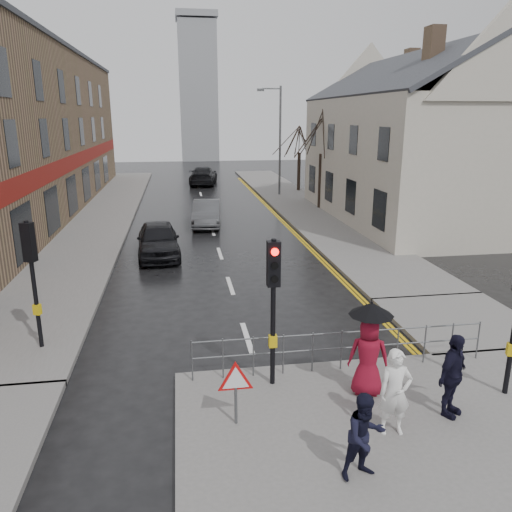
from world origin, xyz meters
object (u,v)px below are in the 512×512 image
object	(u,v)px
pedestrian_b	(365,436)
car_mid	(207,213)
pedestrian_with_umbrella	(369,346)
pedestrian_d	(452,375)
pedestrian_a	(395,392)
car_parked	(158,239)

from	to	relation	value
pedestrian_b	car_mid	size ratio (longest dim) A/B	0.36
pedestrian_with_umbrella	pedestrian_d	bearing A→B (deg)	-37.00
pedestrian_a	car_parked	distance (m)	14.78
pedestrian_d	car_parked	distance (m)	14.94
pedestrian_with_umbrella	car_mid	xyz separation A→B (m)	(-2.38, 18.61, -0.57)
pedestrian_d	car_mid	distance (m)	20.00
pedestrian_d	pedestrian_with_umbrella	bearing A→B (deg)	107.70
pedestrian_with_umbrella	pedestrian_d	xyz separation A→B (m)	(1.37, -1.03, -0.26)
pedestrian_d	car_mid	xyz separation A→B (m)	(-3.75, 19.64, -0.31)
car_parked	pedestrian_a	bearing A→B (deg)	-74.23
pedestrian_with_umbrella	pedestrian_a	bearing A→B (deg)	-90.64
pedestrian_a	pedestrian_d	distance (m)	1.44
pedestrian_a	car_parked	bearing A→B (deg)	115.10
pedestrian_a	pedestrian_d	world-z (taller)	pedestrian_d
pedestrian_with_umbrella	pedestrian_d	world-z (taller)	pedestrian_with_umbrella
pedestrian_b	car_parked	size ratio (longest dim) A/B	0.35
car_parked	pedestrian_d	bearing A→B (deg)	-68.71
pedestrian_a	pedestrian_b	xyz separation A→B (m)	(-1.00, -1.07, -0.09)
car_parked	pedestrian_with_umbrella	bearing A→B (deg)	-72.17
pedestrian_with_umbrella	car_parked	bearing A→B (deg)	111.28
pedestrian_b	pedestrian_with_umbrella	xyz separation A→B (m)	(1.01, 2.50, 0.37)
pedestrian_d	car_mid	bearing A→B (deg)	65.50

